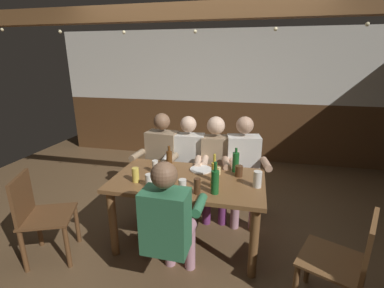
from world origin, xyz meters
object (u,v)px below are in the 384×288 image
at_px(bottle_3, 214,171).
at_px(pint_glass_7, 149,180).
at_px(chair_empty_near_left, 39,214).
at_px(person_3, 243,164).
at_px(pint_glass_3, 257,179).
at_px(pint_glass_2, 136,175).
at_px(person_1, 188,161).
at_px(bottle_2, 215,181).
at_px(pint_glass_1, 182,185).
at_px(pint_glass_5, 155,166).
at_px(bottle_1, 236,162).
at_px(bottle_0, 169,159).
at_px(table_candle, 219,171).
at_px(person_2, 215,162).
at_px(pint_glass_4, 239,171).
at_px(pint_glass_0, 197,186).
at_px(person_0, 161,158).
at_px(dining_table, 188,189).
at_px(pint_glass_6, 214,182).
at_px(person_4, 169,222).
at_px(plate_0, 201,169).
at_px(chair_empty_near_right, 345,262).

relative_size(bottle_3, pint_glass_7, 2.28).
bearing_deg(bottle_3, chair_empty_near_left, -160.97).
distance_m(person_3, pint_glass_3, 0.72).
bearing_deg(pint_glass_2, person_1, 69.55).
bearing_deg(pint_glass_7, chair_empty_near_left, -163.96).
relative_size(bottle_2, pint_glass_1, 2.69).
bearing_deg(pint_glass_5, pint_glass_2, -111.60).
height_order(bottle_1, bottle_3, bottle_3).
xyz_separation_m(bottle_0, bottle_3, (0.53, -0.23, 0.00)).
xyz_separation_m(table_candle, pint_glass_2, (-0.77, -0.36, 0.03)).
bearing_deg(person_2, bottle_2, 88.46).
xyz_separation_m(person_2, bottle_1, (0.27, -0.37, 0.17)).
distance_m(bottle_1, bottle_2, 0.56).
bearing_deg(bottle_3, person_3, 68.08).
bearing_deg(pint_glass_5, pint_glass_4, 6.14).
bearing_deg(pint_glass_0, bottle_0, 128.45).
xyz_separation_m(bottle_3, pint_glass_7, (-0.58, -0.26, -0.04)).
xyz_separation_m(bottle_1, pint_glass_4, (0.04, -0.12, -0.05)).
distance_m(person_0, pint_glass_7, 0.94).
relative_size(person_1, bottle_1, 4.68).
bearing_deg(person_2, dining_table, 65.20).
relative_size(bottle_2, pint_glass_3, 1.92).
bearing_deg(pint_glass_1, dining_table, 92.76).
bearing_deg(dining_table, pint_glass_6, -25.04).
distance_m(person_4, pint_glass_1, 0.41).
relative_size(person_0, pint_glass_6, 11.62).
distance_m(person_4, plate_0, 0.90).
relative_size(pint_glass_1, pint_glass_2, 0.77).
relative_size(pint_glass_4, pint_glass_7, 0.94).
xyz_separation_m(person_4, bottle_3, (0.26, 0.66, 0.19)).
xyz_separation_m(bottle_1, pint_glass_6, (-0.17, -0.42, -0.06)).
height_order(person_0, person_1, person_0).
xyz_separation_m(bottle_2, pint_glass_3, (0.37, 0.22, -0.04)).
bearing_deg(person_1, table_candle, 128.13).
xyz_separation_m(person_3, pint_glass_4, (-0.03, -0.49, 0.11)).
bearing_deg(chair_empty_near_right, person_3, 56.66).
distance_m(person_2, chair_empty_near_right, 1.70).
bearing_deg(pint_glass_3, bottle_1, 124.81).
height_order(person_2, chair_empty_near_right, person_2).
bearing_deg(bottle_1, pint_glass_5, -165.63).
bearing_deg(bottle_0, pint_glass_7, -95.39).
bearing_deg(bottle_0, dining_table, -42.18).
height_order(chair_empty_near_right, pint_glass_3, pint_glass_3).
xyz_separation_m(person_1, chair_empty_near_left, (-1.17, -1.20, -0.20)).
bearing_deg(chair_empty_near_left, dining_table, 90.00).
bearing_deg(person_4, chair_empty_near_left, 176.78).
distance_m(person_3, plate_0, 0.61).
height_order(person_0, chair_empty_near_left, person_0).
bearing_deg(plate_0, bottle_2, -65.80).
bearing_deg(person_2, pint_glass_2, 42.48).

